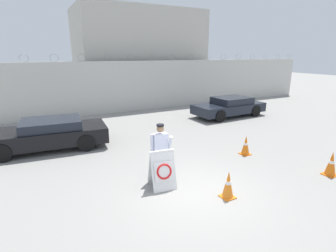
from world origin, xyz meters
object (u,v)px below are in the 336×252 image
Objects in this scene: traffic_cone_near at (228,185)px; parked_car_front_coupe at (47,134)px; security_guard at (160,149)px; traffic_cone_mid at (246,145)px; parked_car_far_side at (229,106)px; barricade_sign at (162,169)px; traffic_cone_far at (331,164)px.

parked_car_front_coupe is at bearing 121.92° from traffic_cone_near.
security_guard is 5.36m from parked_car_front_coupe.
security_guard is 3.81m from traffic_cone_mid.
parked_car_front_coupe is 10.43m from parked_car_far_side.
traffic_cone_mid is at bearing 19.04° from barricade_sign.
security_guard reaches higher than parked_car_front_coupe.
traffic_cone_near is 1.03× the size of traffic_cone_mid.
traffic_cone_far is (1.11, -2.61, 0.02)m from traffic_cone_mid.
barricade_sign is 1.87m from traffic_cone_near.
parked_car_front_coupe is at bearing 4.23° from parked_car_far_side.
parked_car_far_side reaches higher than traffic_cone_near.
barricade_sign is 5.72m from parked_car_front_coupe.
parked_car_front_coupe is (-2.68, 5.06, 0.07)m from barricade_sign.
parked_car_far_side is at bearing 46.06° from barricade_sign.
security_guard is at bearing -176.38° from traffic_cone_mid.
traffic_cone_mid is (2.68, 2.13, -0.01)m from traffic_cone_near.
security_guard reaches higher than parked_car_far_side.
traffic_cone_far is at bearing -17.54° from security_guard.
traffic_cone_mid is (3.98, 0.80, -0.19)m from barricade_sign.
parked_car_front_coupe reaches higher than traffic_cone_far.
security_guard is at bearing 119.70° from traffic_cone_near.
parked_car_far_side is (7.70, 6.09, 0.05)m from barricade_sign.
traffic_cone_far is 10.37m from parked_car_front_coupe.
parked_car_front_coupe reaches higher than traffic_cone_mid.
barricade_sign is 5.40m from traffic_cone_far.
security_guard is 0.38× the size of parked_car_far_side.
barricade_sign is 0.65× the size of security_guard.
parked_car_front_coupe is at bearing 131.29° from security_guard.
security_guard is at bearing 76.36° from barricade_sign.
parked_car_front_coupe reaches higher than barricade_sign.
security_guard reaches higher than barricade_sign.
parked_car_far_side is at bearing 54.92° from traffic_cone_mid.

